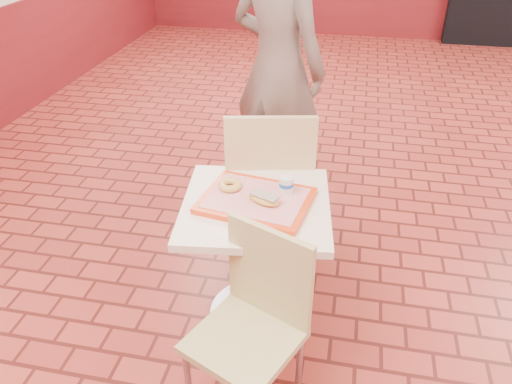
% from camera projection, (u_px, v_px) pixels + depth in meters
% --- Properties ---
extents(wainscot_band, '(8.00, 10.00, 1.00)m').
position_uv_depth(wainscot_band, '(478.00, 177.00, 2.93)').
color(wainscot_band, maroon).
rests_on(wainscot_band, ground).
extents(main_table, '(0.68, 0.68, 0.72)m').
position_uv_depth(main_table, '(256.00, 243.00, 2.43)').
color(main_table, beige).
rests_on(main_table, ground).
extents(chair_main_front, '(0.52, 0.52, 0.85)m').
position_uv_depth(chair_main_front, '(254.00, 317.00, 2.02)').
color(chair_main_front, tan).
rests_on(chair_main_front, ground).
extents(chair_main_back, '(0.55, 0.55, 1.00)m').
position_uv_depth(chair_main_back, '(269.00, 182.00, 2.76)').
color(chair_main_back, tan).
rests_on(chair_main_back, ground).
extents(customer, '(0.81, 0.70, 1.88)m').
position_uv_depth(customer, '(278.00, 67.00, 3.26)').
color(customer, '#6B5C53').
rests_on(customer, ground).
extents(serving_tray, '(0.49, 0.38, 0.03)m').
position_uv_depth(serving_tray, '(256.00, 200.00, 2.29)').
color(serving_tray, red).
rests_on(serving_tray, main_table).
extents(ring_donut, '(0.14, 0.14, 0.03)m').
position_uv_depth(ring_donut, '(230.00, 185.00, 2.35)').
color(ring_donut, gold).
rests_on(ring_donut, serving_tray).
extents(long_john_donut, '(0.16, 0.12, 0.05)m').
position_uv_depth(long_john_donut, '(264.00, 199.00, 2.24)').
color(long_john_donut, gold).
rests_on(long_john_donut, serving_tray).
extents(paper_cup, '(0.07, 0.07, 0.08)m').
position_uv_depth(paper_cup, '(286.00, 185.00, 2.30)').
color(paper_cup, silver).
rests_on(paper_cup, serving_tray).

